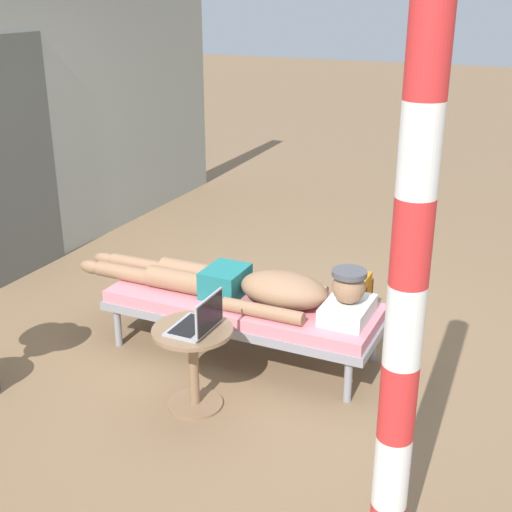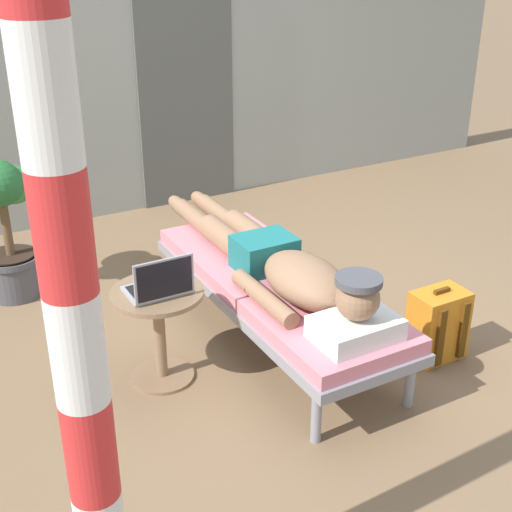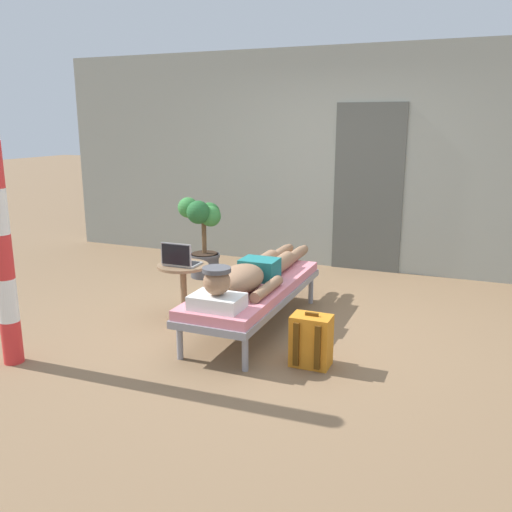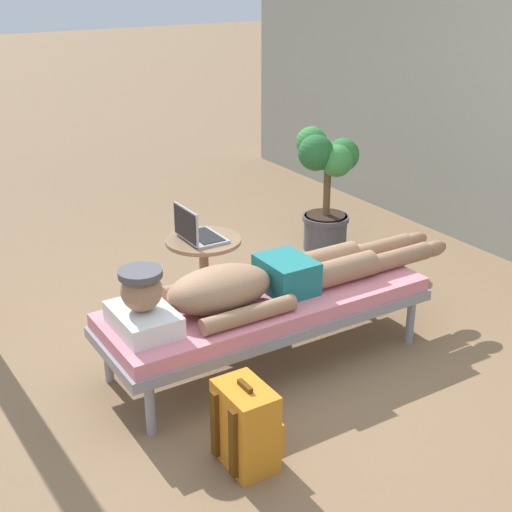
{
  "view_description": "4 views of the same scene",
  "coord_description": "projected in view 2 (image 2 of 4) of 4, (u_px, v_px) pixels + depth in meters",
  "views": [
    {
      "loc": [
        -4.0,
        -2.02,
        2.38
      ],
      "look_at": [
        0.02,
        -0.16,
        0.64
      ],
      "focal_mm": 48.07,
      "sensor_mm": 36.0,
      "label": 1
    },
    {
      "loc": [
        -2.01,
        -3.19,
        2.22
      ],
      "look_at": [
        -0.41,
        -0.31,
        0.65
      ],
      "focal_mm": 49.72,
      "sensor_mm": 36.0,
      "label": 2
    },
    {
      "loc": [
        1.58,
        -4.47,
        1.82
      ],
      "look_at": [
        -0.15,
        -0.24,
        0.69
      ],
      "focal_mm": 38.32,
      "sensor_mm": 36.0,
      "label": 3
    },
    {
      "loc": [
        2.79,
        -2.1,
        2.16
      ],
      "look_at": [
        -0.28,
        -0.18,
        0.63
      ],
      "focal_mm": 49.92,
      "sensor_mm": 36.0,
      "label": 4
    }
  ],
  "objects": [
    {
      "name": "house_wall_back",
      "position": [
        116.0,
        44.0,
        5.5
      ],
      "size": [
        7.6,
        0.2,
        2.7
      ],
      "primitive_type": "cube",
      "color": "#999E93",
      "rests_on": "ground"
    },
    {
      "name": "person_reclining",
      "position": [
        283.0,
        266.0,
        3.85
      ],
      "size": [
        0.53,
        2.17,
        0.33
      ],
      "color": "white",
      "rests_on": "lounge_chair"
    },
    {
      "name": "lounge_chair",
      "position": [
        276.0,
        288.0,
        3.98
      ],
      "size": [
        0.66,
        1.9,
        0.42
      ],
      "color": "gray",
      "rests_on": "ground"
    },
    {
      "name": "backpack",
      "position": [
        437.0,
        325.0,
        3.91
      ],
      "size": [
        0.3,
        0.26,
        0.42
      ],
      "color": "orange",
      "rests_on": "ground"
    },
    {
      "name": "laptop",
      "position": [
        160.0,
        285.0,
        3.51
      ],
      "size": [
        0.31,
        0.24,
        0.23
      ],
      "color": "#A5A8AD",
      "rests_on": "side_table"
    },
    {
      "name": "porch_post",
      "position": [
        78.0,
        348.0,
        1.89
      ],
      "size": [
        0.15,
        0.15,
        2.37
      ],
      "color": "red",
      "rests_on": "ground"
    },
    {
      "name": "ground_plane",
      "position": [
        290.0,
        320.0,
        4.35
      ],
      "size": [
        40.0,
        40.0,
        0.0
      ],
      "primitive_type": "plane",
      "color": "#846647"
    },
    {
      "name": "house_door_panel",
      "position": [
        186.0,
        83.0,
        5.79
      ],
      "size": [
        0.84,
        0.03,
        2.04
      ],
      "primitive_type": "cube",
      "color": "#545651",
      "rests_on": "ground"
    },
    {
      "name": "side_table",
      "position": [
        159.0,
        320.0,
        3.65
      ],
      "size": [
        0.48,
        0.48,
        0.52
      ],
      "color": "#8C6B4C",
      "rests_on": "ground"
    },
    {
      "name": "potted_plant",
      "position": [
        2.0,
        217.0,
        4.41
      ],
      "size": [
        0.52,
        0.51,
        0.95
      ],
      "color": "#4C4C51",
      "rests_on": "ground"
    }
  ]
}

